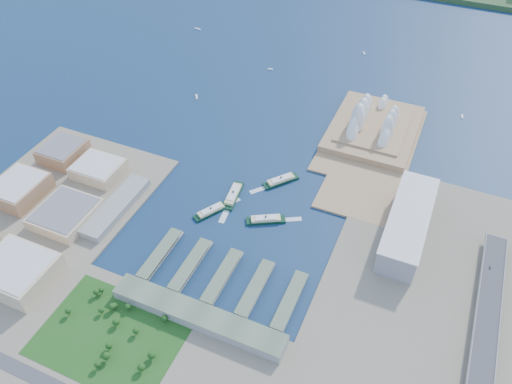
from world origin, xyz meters
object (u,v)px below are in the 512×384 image
at_px(opera_house, 376,116).
at_px(ferry_d, 266,218).
at_px(ferry_b, 281,179).
at_px(ferry_a, 233,194).
at_px(ferry_c, 211,210).
at_px(car_c, 490,268).
at_px(toaster_building, 408,224).

distance_m(opera_house, ferry_d, 262.12).
relative_size(ferry_b, ferry_d, 1.03).
relative_size(ferry_a, ferry_c, 1.13).
bearing_deg(ferry_d, car_c, -114.29).
xyz_separation_m(toaster_building, ferry_c, (-243.90, -62.55, -15.83)).
relative_size(ferry_b, ferry_c, 1.07).
distance_m(ferry_b, ferry_d, 79.82).
relative_size(ferry_b, car_c, 11.81).
relative_size(opera_house, ferry_a, 3.22).
distance_m(toaster_building, ferry_a, 231.63).
bearing_deg(opera_house, ferry_c, -120.38).
xyz_separation_m(ferry_c, car_c, (344.90, 36.20, 10.83)).
bearing_deg(ferry_b, car_c, 27.74).
bearing_deg(car_c, toaster_building, 165.38).
bearing_deg(toaster_building, ferry_a, -174.30).
bearing_deg(ferry_d, opera_house, -46.91).
bearing_deg(ferry_c, ferry_b, -92.90).
bearing_deg(car_c, ferry_c, -174.01).
bearing_deg(toaster_building, ferry_d, -164.39).
distance_m(toaster_building, ferry_d, 178.28).
height_order(toaster_building, ferry_b, toaster_building).
height_order(ferry_a, ferry_c, ferry_a).
bearing_deg(ferry_b, toaster_building, 29.47).
height_order(opera_house, car_c, opera_house).
distance_m(opera_house, ferry_b, 193.54).
distance_m(ferry_a, ferry_b, 73.09).
distance_m(ferry_a, ferry_d, 63.96).
bearing_deg(ferry_c, opera_house, -89.52).
distance_m(ferry_b, ferry_c, 113.00).
xyz_separation_m(opera_house, car_c, (191.00, -226.35, -16.50)).
bearing_deg(opera_house, ferry_a, -122.12).
height_order(opera_house, ferry_d, opera_house).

